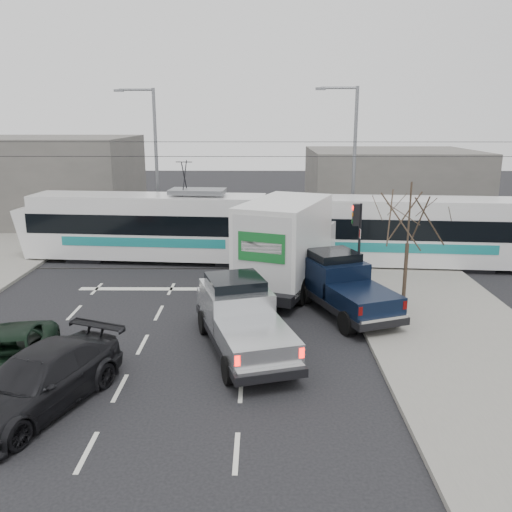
{
  "coord_description": "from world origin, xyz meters",
  "views": [
    {
      "loc": [
        2.23,
        -16.75,
        7.39
      ],
      "look_at": [
        2.06,
        4.9,
        1.8
      ],
      "focal_mm": 38.0,
      "sensor_mm": 36.0,
      "label": 1
    }
  ],
  "objects_px": {
    "bare_tree": "(409,219)",
    "tram": "(273,228)",
    "street_lamp_far": "(153,156)",
    "dark_car": "(38,381)",
    "traffic_signal": "(357,226)",
    "green_car": "(6,360)",
    "silver_pickup": "(241,316)",
    "box_truck": "(289,244)",
    "navy_pickup": "(342,284)",
    "street_lamp_near": "(351,158)"
  },
  "relations": [
    {
      "from": "green_car",
      "to": "dark_car",
      "type": "distance_m",
      "value": 2.06
    },
    {
      "from": "bare_tree",
      "to": "green_car",
      "type": "relative_size",
      "value": 1.01
    },
    {
      "from": "street_lamp_near",
      "to": "tram",
      "type": "xyz_separation_m",
      "value": [
        -4.42,
        -3.51,
        -3.28
      ]
    },
    {
      "from": "navy_pickup",
      "to": "street_lamp_near",
      "type": "bearing_deg",
      "value": 59.13
    },
    {
      "from": "street_lamp_near",
      "to": "traffic_signal",
      "type": "bearing_deg",
      "value": -96.41
    },
    {
      "from": "traffic_signal",
      "to": "dark_car",
      "type": "height_order",
      "value": "traffic_signal"
    },
    {
      "from": "street_lamp_near",
      "to": "dark_car",
      "type": "distance_m",
      "value": 21.49
    },
    {
      "from": "street_lamp_near",
      "to": "silver_pickup",
      "type": "relative_size",
      "value": 1.41
    },
    {
      "from": "traffic_signal",
      "to": "green_car",
      "type": "distance_m",
      "value": 14.81
    },
    {
      "from": "traffic_signal",
      "to": "silver_pickup",
      "type": "height_order",
      "value": "traffic_signal"
    },
    {
      "from": "box_truck",
      "to": "dark_car",
      "type": "relative_size",
      "value": 1.6
    },
    {
      "from": "traffic_signal",
      "to": "silver_pickup",
      "type": "bearing_deg",
      "value": -125.91
    },
    {
      "from": "traffic_signal",
      "to": "navy_pickup",
      "type": "xyz_separation_m",
      "value": [
        -1.1,
        -3.34,
        -1.62
      ]
    },
    {
      "from": "street_lamp_far",
      "to": "box_truck",
      "type": "xyz_separation_m",
      "value": [
        7.69,
        -9.59,
        -3.15
      ]
    },
    {
      "from": "green_car",
      "to": "bare_tree",
      "type": "bearing_deg",
      "value": 11.31
    },
    {
      "from": "box_truck",
      "to": "navy_pickup",
      "type": "bearing_deg",
      "value": -38.84
    },
    {
      "from": "bare_tree",
      "to": "street_lamp_near",
      "type": "bearing_deg",
      "value": 91.42
    },
    {
      "from": "bare_tree",
      "to": "box_truck",
      "type": "xyz_separation_m",
      "value": [
        -4.09,
        3.91,
        -1.83
      ]
    },
    {
      "from": "traffic_signal",
      "to": "dark_car",
      "type": "relative_size",
      "value": 0.69
    },
    {
      "from": "silver_pickup",
      "to": "box_truck",
      "type": "relative_size",
      "value": 0.76
    },
    {
      "from": "box_truck",
      "to": "dark_car",
      "type": "bearing_deg",
      "value": -102.6
    },
    {
      "from": "silver_pickup",
      "to": "dark_car",
      "type": "xyz_separation_m",
      "value": [
        -5.12,
        -3.84,
        -0.33
      ]
    },
    {
      "from": "silver_pickup",
      "to": "dark_car",
      "type": "distance_m",
      "value": 6.41
    },
    {
      "from": "street_lamp_far",
      "to": "silver_pickup",
      "type": "xyz_separation_m",
      "value": [
        5.8,
        -16.21,
        -4.02
      ]
    },
    {
      "from": "street_lamp_near",
      "to": "silver_pickup",
      "type": "bearing_deg",
      "value": -111.86
    },
    {
      "from": "dark_car",
      "to": "bare_tree",
      "type": "bearing_deg",
      "value": 52.18
    },
    {
      "from": "bare_tree",
      "to": "traffic_signal",
      "type": "distance_m",
      "value": 4.28
    },
    {
      "from": "bare_tree",
      "to": "silver_pickup",
      "type": "distance_m",
      "value": 7.11
    },
    {
      "from": "bare_tree",
      "to": "green_car",
      "type": "bearing_deg",
      "value": -157.77
    },
    {
      "from": "tram",
      "to": "silver_pickup",
      "type": "relative_size",
      "value": 3.97
    },
    {
      "from": "traffic_signal",
      "to": "street_lamp_far",
      "type": "height_order",
      "value": "street_lamp_far"
    },
    {
      "from": "green_car",
      "to": "dark_car",
      "type": "bearing_deg",
      "value": -54.13
    },
    {
      "from": "street_lamp_far",
      "to": "green_car",
      "type": "relative_size",
      "value": 1.81
    },
    {
      "from": "bare_tree",
      "to": "tram",
      "type": "xyz_separation_m",
      "value": [
        -4.7,
        7.99,
        -1.96
      ]
    },
    {
      "from": "bare_tree",
      "to": "dark_car",
      "type": "height_order",
      "value": "bare_tree"
    },
    {
      "from": "bare_tree",
      "to": "silver_pickup",
      "type": "xyz_separation_m",
      "value": [
        -5.99,
        -2.71,
        -2.7
      ]
    },
    {
      "from": "tram",
      "to": "bare_tree",
      "type": "bearing_deg",
      "value": -54.49
    },
    {
      "from": "street_lamp_far",
      "to": "green_car",
      "type": "height_order",
      "value": "street_lamp_far"
    },
    {
      "from": "street_lamp_near",
      "to": "dark_car",
      "type": "bearing_deg",
      "value": -120.93
    },
    {
      "from": "tram",
      "to": "silver_pickup",
      "type": "xyz_separation_m",
      "value": [
        -1.28,
        -10.7,
        -0.74
      ]
    },
    {
      "from": "dark_car",
      "to": "silver_pickup",
      "type": "bearing_deg",
      "value": 58.53
    },
    {
      "from": "dark_car",
      "to": "street_lamp_near",
      "type": "bearing_deg",
      "value": 80.69
    },
    {
      "from": "silver_pickup",
      "to": "dark_car",
      "type": "height_order",
      "value": "silver_pickup"
    },
    {
      "from": "street_lamp_far",
      "to": "dark_car",
      "type": "height_order",
      "value": "street_lamp_far"
    },
    {
      "from": "street_lamp_far",
      "to": "tram",
      "type": "xyz_separation_m",
      "value": [
        7.08,
        -5.51,
        -3.28
      ]
    },
    {
      "from": "street_lamp_near",
      "to": "bare_tree",
      "type": "bearing_deg",
      "value": -88.58
    },
    {
      "from": "navy_pickup",
      "to": "dark_car",
      "type": "bearing_deg",
      "value": -161.63
    },
    {
      "from": "bare_tree",
      "to": "navy_pickup",
      "type": "distance_m",
      "value": 3.54
    },
    {
      "from": "bare_tree",
      "to": "tram",
      "type": "height_order",
      "value": "tram"
    },
    {
      "from": "bare_tree",
      "to": "street_lamp_far",
      "type": "bearing_deg",
      "value": 131.12
    }
  ]
}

